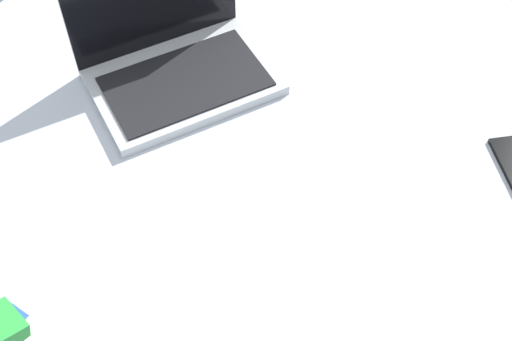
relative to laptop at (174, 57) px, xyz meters
The scene contains 2 objects.
bed_mattress 32.75cm from the laptop, 119.92° to the right, with size 180.00×140.00×18.00cm, color #B7BCC6.
laptop is the anchor object (origin of this frame).
Camera 1 is at (-51.23, -39.33, 107.20)cm, focal length 46.58 mm.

